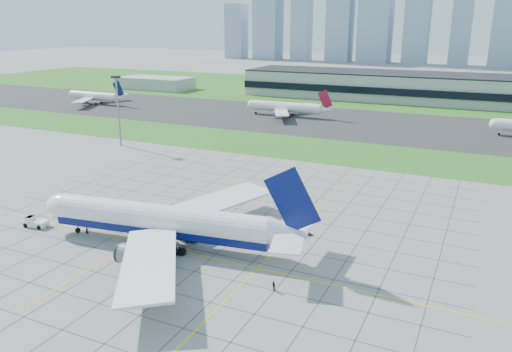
{
  "coord_description": "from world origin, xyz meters",
  "views": [
    {
      "loc": [
        53.45,
        -77.55,
        43.49
      ],
      "look_at": [
        2.34,
        30.3,
        7.0
      ],
      "focal_mm": 35.0,
      "sensor_mm": 36.0,
      "label": 1
    }
  ],
  "objects": [
    {
      "name": "grass_far",
      "position": [
        0.0,
        255.0,
        0.02
      ],
      "size": [
        700.0,
        145.0,
        0.04
      ],
      "primitive_type": "cube",
      "color": "#367020",
      "rests_on": "ground"
    },
    {
      "name": "ground",
      "position": [
        0.0,
        0.0,
        0.0
      ],
      "size": [
        1400.0,
        1400.0,
        0.0
      ],
      "primitive_type": "plane",
      "color": "gray",
      "rests_on": "ground"
    },
    {
      "name": "pushback_tug",
      "position": [
        -35.67,
        -5.15,
        0.99
      ],
      "size": [
        8.07,
        3.41,
        2.22
      ],
      "rotation": [
        0.0,
        0.0,
        0.14
      ],
      "color": "white",
      "rests_on": "ground"
    },
    {
      "name": "apron_markings",
      "position": [
        0.43,
        11.09,
        0.02
      ],
      "size": [
        120.0,
        130.0,
        0.03
      ],
      "color": "#474744",
      "rests_on": "ground"
    },
    {
      "name": "distant_jet_1",
      "position": [
        -37.14,
        148.47,
        4.49
      ],
      "size": [
        41.91,
        42.66,
        14.08
      ],
      "color": "white",
      "rests_on": "ground"
    },
    {
      "name": "distant_jet_0",
      "position": [
        -149.47,
        138.41,
        4.48
      ],
      "size": [
        37.32,
        42.66,
        14.08
      ],
      "color": "white",
      "rests_on": "ground"
    },
    {
      "name": "asphalt_taxiway",
      "position": [
        0.0,
        145.0,
        0.03
      ],
      "size": [
        700.0,
        75.0,
        0.04
      ],
      "primitive_type": "cube",
      "color": "#383838",
      "rests_on": "ground"
    },
    {
      "name": "grass_median",
      "position": [
        0.0,
        90.0,
        0.02
      ],
      "size": [
        700.0,
        35.0,
        0.04
      ],
      "primitive_type": "cube",
      "color": "#367020",
      "rests_on": "ground"
    },
    {
      "name": "city_skyline",
      "position": [
        -8.71,
        520.0,
        59.09
      ],
      "size": [
        523.0,
        32.4,
        160.0
      ],
      "color": "#91A6BE",
      "rests_on": "ground"
    },
    {
      "name": "light_mast",
      "position": [
        -70.0,
        65.0,
        16.18
      ],
      "size": [
        2.5,
        2.5,
        25.6
      ],
      "color": "gray",
      "rests_on": "ground"
    },
    {
      "name": "crew_far",
      "position": [
        23.88,
        -8.27,
        0.89
      ],
      "size": [
        1.09,
        1.08,
        1.78
      ],
      "primitive_type": "imported",
      "rotation": [
        0.0,
        0.0,
        -0.77
      ],
      "color": "black",
      "rests_on": "ground"
    },
    {
      "name": "crew_near",
      "position": [
        -21.61,
        -3.83,
        0.89
      ],
      "size": [
        0.62,
        0.75,
        1.77
      ],
      "primitive_type": "imported",
      "rotation": [
        0.0,
        0.0,
        1.22
      ],
      "color": "black",
      "rests_on": "ground"
    },
    {
      "name": "service_block",
      "position": [
        -160.0,
        210.0,
        4.0
      ],
      "size": [
        50.0,
        25.0,
        8.0
      ],
      "primitive_type": "cube",
      "color": "#B7B7B2",
      "rests_on": "ground"
    },
    {
      "name": "terminal",
      "position": [
        40.0,
        229.87,
        7.89
      ],
      "size": [
        260.0,
        43.0,
        15.8
      ],
      "color": "#B7B7B2",
      "rests_on": "ground"
    },
    {
      "name": "airliner",
      "position": [
        -3.69,
        -0.81,
        5.2
      ],
      "size": [
        60.25,
        60.66,
        19.02
      ],
      "rotation": [
        0.0,
        0.0,
        0.14
      ],
      "color": "white",
      "rests_on": "ground"
    }
  ]
}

